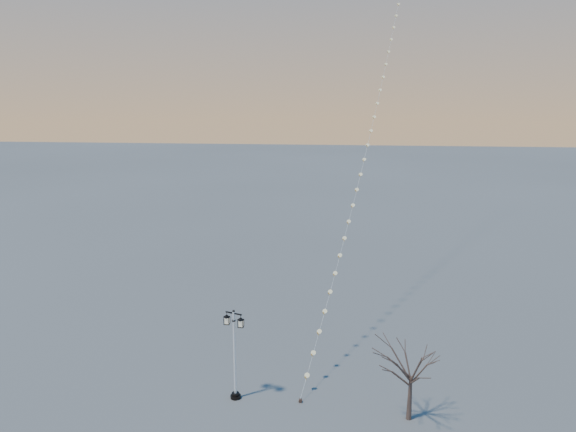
# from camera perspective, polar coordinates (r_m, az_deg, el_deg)

# --- Properties ---
(ground) EXTENTS (300.00, 300.00, 0.00)m
(ground) POSITION_cam_1_polar(r_m,az_deg,el_deg) (30.55, -0.72, -20.27)
(ground) COLOR #5C5C5C
(ground) RESTS_ON ground
(street_lamp) EXTENTS (1.29, 0.75, 5.26)m
(street_lamp) POSITION_cam_1_polar(r_m,az_deg,el_deg) (30.79, -5.62, -13.79)
(street_lamp) COLOR black
(street_lamp) RESTS_ON ground
(bare_tree) EXTENTS (2.70, 2.70, 4.47)m
(bare_tree) POSITION_cam_1_polar(r_m,az_deg,el_deg) (29.47, 12.81, -14.95)
(bare_tree) COLOR #48342C
(bare_tree) RESTS_ON ground
(kite_train) EXTENTS (10.37, 42.86, 37.78)m
(kite_train) POSITION_cam_1_polar(r_m,az_deg,el_deg) (48.11, 9.60, 15.20)
(kite_train) COLOR #39241B
(kite_train) RESTS_ON ground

